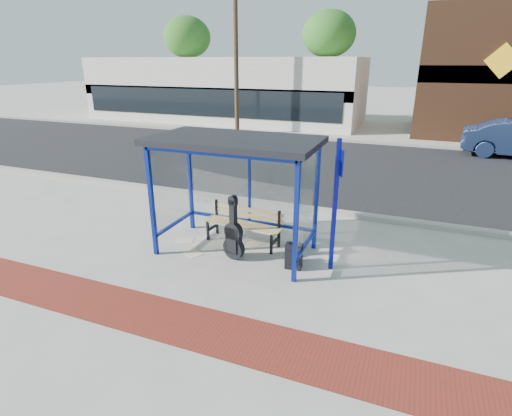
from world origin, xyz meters
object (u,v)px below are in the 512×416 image
at_px(bench, 244,222).
at_px(suitcase, 294,256).
at_px(backpack, 294,256).
at_px(guitar_bag, 234,237).

height_order(bench, suitcase, bench).
distance_m(bench, backpack, 1.45).
bearing_deg(suitcase, bench, 146.41).
bearing_deg(backpack, guitar_bag, -155.13).
height_order(bench, guitar_bag, guitar_bag).
height_order(bench, backpack, bench).
xyz_separation_m(bench, suitcase, (1.37, -0.75, -0.22)).
bearing_deg(guitar_bag, bench, 112.00).
distance_m(guitar_bag, suitcase, 1.27).
bearing_deg(bench, suitcase, -22.98).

